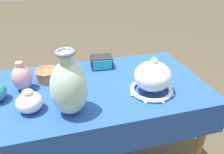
# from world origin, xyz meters

# --- Properties ---
(display_table) EXTENTS (1.21, 0.66, 0.68)m
(display_table) POSITION_xyz_m (0.00, -0.01, 0.61)
(display_table) COLOR olive
(display_table) RESTS_ON ground_plane
(vase_tall_bulbous) EXTENTS (0.16, 0.16, 0.30)m
(vase_tall_bulbous) POSITION_xyz_m (-0.14, -0.19, 0.81)
(vase_tall_bulbous) COLOR #A8CCB7
(vase_tall_bulbous) RESTS_ON display_table
(vase_dome_bell) EXTENTS (0.23, 0.23, 0.20)m
(vase_dome_bell) POSITION_xyz_m (0.28, -0.13, 0.76)
(vase_dome_bell) COLOR white
(vase_dome_bell) RESTS_ON display_table
(mosaic_tile_box) EXTENTS (0.14, 0.11, 0.07)m
(mosaic_tile_box) POSITION_xyz_m (0.10, 0.21, 0.72)
(mosaic_tile_box) COLOR #232328
(mosaic_tile_box) RESTS_ON display_table
(cup_wide_terracotta) EXTENTS (0.13, 0.13, 0.07)m
(cup_wide_terracotta) POSITION_xyz_m (-0.23, 0.13, 0.72)
(cup_wide_terracotta) COLOR #BC6642
(cup_wide_terracotta) RESTS_ON display_table
(jar_round_ivory) EXTENTS (0.12, 0.12, 0.10)m
(jar_round_ivory) POSITION_xyz_m (-0.31, -0.13, 0.73)
(jar_round_ivory) COLOR white
(jar_round_ivory) RESTS_ON display_table
(jar_round_rose) EXTENTS (0.10, 0.10, 0.16)m
(jar_round_rose) POSITION_xyz_m (-0.35, 0.07, 0.75)
(jar_round_rose) COLOR #D19399
(jar_round_rose) RESTS_ON display_table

